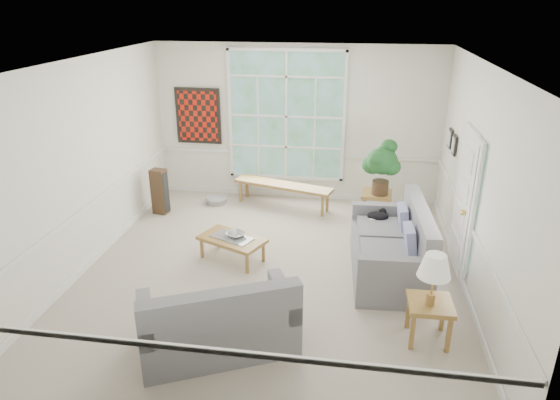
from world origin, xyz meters
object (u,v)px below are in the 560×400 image
Objects in this scene: end_table at (376,206)px; loveseat_front at (217,312)px; loveseat_right at (389,241)px; side_table at (428,321)px; coffee_table at (232,249)px.

loveseat_front is at bearing -115.75° from end_table.
loveseat_right is at bearing -86.23° from end_table.
loveseat_front is 2.46m from side_table.
loveseat_right is at bearing 22.84° from coffee_table.
coffee_table is (-2.34, 0.06, -0.34)m from loveseat_right.
loveseat_right is at bearing 104.77° from side_table.
loveseat_right is 3.76× the size of side_table.
loveseat_right is 1.93m from end_table.
side_table is at bearing -13.19° from loveseat_front.
loveseat_front reaches higher than end_table.
loveseat_right is 2.36m from coffee_table.
loveseat_right reaches higher than loveseat_front.
coffee_table is (-0.34, 2.05, -0.28)m from loveseat_front.
coffee_table is 2.88m from end_table.
loveseat_right reaches higher than side_table.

